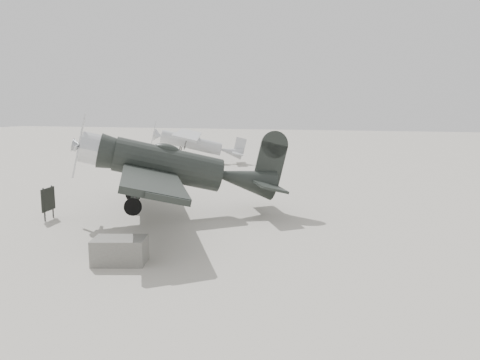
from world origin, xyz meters
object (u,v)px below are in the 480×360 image
object	(u,v)px
highwing_monoplane	(195,141)
sign_board	(48,200)
lowwing_monoplane	(178,167)
equipment_block	(120,251)

from	to	relation	value
highwing_monoplane	sign_board	distance (m)	20.31
lowwing_monoplane	equipment_block	bearing A→B (deg)	-111.37
highwing_monoplane	sign_board	size ratio (longest dim) A/B	7.67
lowwing_monoplane	equipment_block	distance (m)	6.55
sign_board	highwing_monoplane	bearing A→B (deg)	85.77
lowwing_monoplane	sign_board	world-z (taller)	lowwing_monoplane
lowwing_monoplane	sign_board	xyz separation A→B (m)	(-5.05, -2.12, -1.31)
lowwing_monoplane	sign_board	distance (m)	5.63
equipment_block	sign_board	world-z (taller)	sign_board
lowwing_monoplane	equipment_block	xyz separation A→B (m)	(0.83, -6.26, -1.75)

